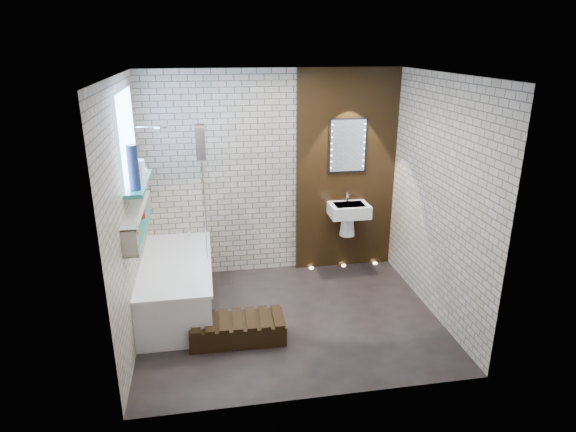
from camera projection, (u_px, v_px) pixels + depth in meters
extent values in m
plane|color=black|center=(290.00, 318.00, 5.44)|extent=(3.20, 3.20, 0.00)
cube|color=tan|center=(273.00, 175.00, 6.21)|extent=(3.20, 0.04, 2.60)
cube|color=tan|center=(320.00, 260.00, 3.80)|extent=(3.20, 0.04, 2.60)
cube|color=tan|center=(128.00, 216.00, 4.75)|extent=(0.04, 2.60, 2.60)
cube|color=tan|center=(438.00, 199.00, 5.26)|extent=(0.04, 2.60, 2.60)
plane|color=white|center=(291.00, 75.00, 4.56)|extent=(3.20, 3.20, 0.00)
cube|color=black|center=(346.00, 172.00, 6.33)|extent=(1.30, 0.06, 2.60)
cube|color=#7FADE0|center=(126.00, 137.00, 4.84)|extent=(0.03, 1.00, 0.90)
cube|color=#227F6F|center=(139.00, 183.00, 5.01)|extent=(0.18, 1.00, 0.04)
cube|color=#227F6F|center=(139.00, 231.00, 4.97)|extent=(0.14, 1.30, 0.03)
cube|color=#B2A899|center=(137.00, 209.00, 4.89)|extent=(0.14, 1.30, 0.03)
cube|color=#B2A899|center=(130.00, 244.00, 4.34)|extent=(0.14, 0.03, 0.26)
cube|color=#B2A899|center=(144.00, 201.00, 5.52)|extent=(0.14, 0.03, 0.26)
cube|color=white|center=(177.00, 286.00, 5.57)|extent=(0.75, 1.70, 0.55)
cube|color=white|center=(175.00, 263.00, 5.47)|extent=(0.79, 1.74, 0.03)
cylinder|color=silver|center=(189.00, 232.00, 6.15)|extent=(0.04, 0.04, 0.12)
cube|color=white|center=(203.00, 189.00, 5.70)|extent=(0.01, 0.78, 1.40)
cube|color=black|center=(200.00, 142.00, 5.39)|extent=(0.10, 0.27, 0.35)
cylinder|color=silver|center=(160.00, 127.00, 5.44)|extent=(0.18, 0.18, 0.02)
cube|color=white|center=(349.00, 210.00, 6.29)|extent=(0.50, 0.36, 0.16)
cone|color=white|center=(347.00, 225.00, 6.41)|extent=(0.20, 0.20, 0.28)
cylinder|color=silver|center=(347.00, 197.00, 6.33)|extent=(0.03, 0.03, 0.14)
cube|color=black|center=(348.00, 146.00, 6.18)|extent=(0.50, 0.02, 0.70)
cube|color=silver|center=(348.00, 146.00, 6.17)|extent=(0.45, 0.01, 0.65)
cube|color=black|center=(238.00, 330.00, 5.03)|extent=(0.97, 0.45, 0.21)
cylinder|color=#A76819|center=(137.00, 231.00, 4.80)|extent=(0.04, 0.04, 0.09)
cylinder|color=maroon|center=(141.00, 211.00, 5.23)|extent=(0.07, 0.07, 0.17)
cylinder|color=maroon|center=(135.00, 235.00, 4.66)|extent=(0.05, 0.05, 0.12)
cylinder|color=white|center=(137.00, 173.00, 4.81)|extent=(0.17, 0.17, 0.25)
sphere|color=white|center=(139.00, 172.00, 4.98)|extent=(0.17, 0.17, 0.17)
cylinder|color=#16203C|center=(133.00, 168.00, 4.63)|extent=(0.10, 0.10, 0.44)
cylinder|color=#FFD899|center=(311.00, 268.00, 6.63)|extent=(0.06, 0.06, 0.01)
cylinder|color=#FFD899|center=(344.00, 265.00, 6.70)|extent=(0.06, 0.06, 0.01)
cylinder|color=#FFD899|center=(375.00, 263.00, 6.77)|extent=(0.06, 0.06, 0.01)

